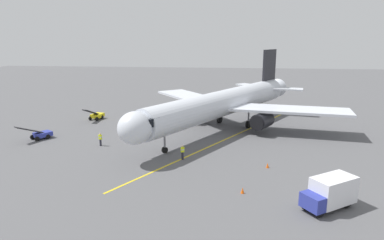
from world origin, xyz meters
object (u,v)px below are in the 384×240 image
Objects in this scene: ground_crew_marshaller at (183,152)px; safety_cone_nose_left at (268,165)px; airplane at (225,103)px; ground_crew_wing_walker at (100,139)px; box_truck_near_nose at (330,193)px; belt_loader_starboard_side at (41,134)px; safety_cone_nose_right at (243,190)px; belt_loader_portside at (96,115)px.

ground_crew_marshaller is 3.11× the size of safety_cone_nose_left.
airplane is at bearing -107.69° from ground_crew_marshaller.
ground_crew_wing_walker is 0.35× the size of box_truck_near_nose.
ground_crew_wing_walker is 9.50m from belt_loader_starboard_side.
ground_crew_wing_walker is (15.63, 10.21, -3.12)m from airplane.
box_truck_near_nose is at bearing 155.03° from belt_loader_starboard_side.
belt_loader_portside is at bearing -47.15° from safety_cone_nose_right.
ground_crew_wing_walker is 15.28m from belt_loader_portside.
ground_crew_marshaller is at bearing 164.24° from belt_loader_starboard_side.
airplane reaches higher than box_truck_near_nose.
safety_cone_nose_left is (4.00, -8.47, -1.11)m from box_truck_near_nose.
ground_crew_marshaller is at bearing 72.31° from airplane.
ground_crew_wing_walker is 3.11× the size of safety_cone_nose_left.
belt_loader_starboard_side is at bearing -15.76° from ground_crew_marshaller.
belt_loader_portside is 8.60× the size of safety_cone_nose_left.
ground_crew_marshaller is 0.35× the size of box_truck_near_nose.
belt_loader_portside is at bearing -42.07° from box_truck_near_nose.
belt_loader_portside is (21.80, -3.76, -3.29)m from airplane.
ground_crew_marshaller is 1.00× the size of ground_crew_wing_walker.
belt_loader_portside is 1.06× the size of belt_loader_starboard_side.
belt_loader_portside is at bearing -9.79° from airplane.
belt_loader_starboard_side reaches higher than ground_crew_marshaller.
belt_loader_portside is at bearing -104.58° from belt_loader_starboard_side.
belt_loader_starboard_side is (24.92, 8.21, -3.29)m from airplane.
box_truck_near_nose is at bearing 163.88° from safety_cone_nose_right.
airplane is 7.48× the size of box_truck_near_nose.
ground_crew_wing_walker is 3.11× the size of safety_cone_nose_right.
safety_cone_nose_right is at bearing 152.96° from belt_loader_starboard_side.
belt_loader_portside and belt_loader_starboard_side have the same top height.
ground_crew_wing_walker reaches higher than safety_cone_nose_left.
belt_loader_starboard_side is (3.11, 11.97, 0.00)m from belt_loader_portside.
box_truck_near_nose is at bearing 137.93° from belt_loader_portside.
belt_loader_portside is 12.37m from belt_loader_starboard_side.
belt_loader_portside reaches higher than safety_cone_nose_left.
belt_loader_portside is 8.60× the size of safety_cone_nose_right.
airplane is 21.36× the size of ground_crew_wing_walker.
airplane reaches higher than belt_loader_starboard_side.
belt_loader_portside is 32.94m from safety_cone_nose_left.
box_truck_near_nose reaches higher than safety_cone_nose_left.
belt_loader_starboard_side is 8.12× the size of safety_cone_nose_left.
ground_crew_marshaller is 11.79m from ground_crew_wing_walker.
airplane is at bearing -161.77° from belt_loader_starboard_side.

